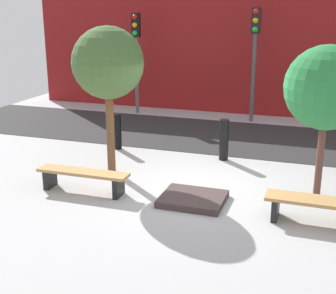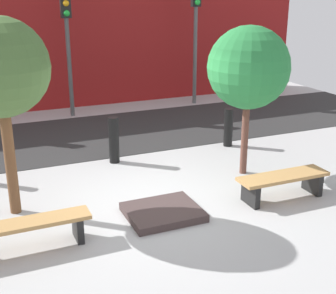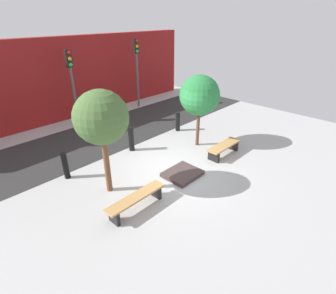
# 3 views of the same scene
# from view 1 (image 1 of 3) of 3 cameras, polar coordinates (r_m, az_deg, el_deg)

# --- Properties ---
(ground_plane) EXTENTS (18.00, 18.00, 0.00)m
(ground_plane) POSITION_cam_1_polar(r_m,az_deg,el_deg) (9.34, 3.84, -5.61)
(ground_plane) COLOR #ACACAC
(road_strip) EXTENTS (18.00, 3.62, 0.01)m
(road_strip) POSITION_cam_1_polar(r_m,az_deg,el_deg) (13.31, 8.64, 1.14)
(road_strip) COLOR #2B2B2B
(road_strip) RESTS_ON ground
(building_facade) EXTENTS (16.20, 0.50, 4.00)m
(building_facade) POSITION_cam_1_polar(r_m,az_deg,el_deg) (16.18, 11.12, 10.98)
(building_facade) COLOR maroon
(building_facade) RESTS_ON ground
(bench_left) EXTENTS (1.88, 0.40, 0.44)m
(bench_left) POSITION_cam_1_polar(r_m,az_deg,el_deg) (9.42, -10.31, -3.56)
(bench_left) COLOR black
(bench_left) RESTS_ON ground
(bench_right) EXTENTS (1.67, 0.48, 0.45)m
(bench_right) POSITION_cam_1_polar(r_m,az_deg,el_deg) (8.34, 17.53, -6.87)
(bench_right) COLOR black
(bench_right) RESTS_ON ground
(planter_bed) EXTENTS (1.19, 1.01, 0.13)m
(planter_bed) POSITION_cam_1_polar(r_m,az_deg,el_deg) (8.89, 3.05, -6.34)
(planter_bed) COLOR #423432
(planter_bed) RESTS_ON ground
(tree_behind_left_bench) EXTENTS (1.53, 1.53, 3.18)m
(tree_behind_left_bench) POSITION_cam_1_polar(r_m,az_deg,el_deg) (10.06, -7.34, 10.01)
(tree_behind_left_bench) COLOR brown
(tree_behind_left_bench) RESTS_ON ground
(tree_behind_right_bench) EXTENTS (1.57, 1.57, 2.91)m
(tree_behind_right_bench) POSITION_cam_1_polar(r_m,az_deg,el_deg) (9.10, 18.79, 6.80)
(tree_behind_right_bench) COLOR brown
(tree_behind_right_bench) RESTS_ON ground
(bollard_far_left) EXTENTS (0.19, 0.19, 0.93)m
(bollard_far_left) POSITION_cam_1_polar(r_m,az_deg,el_deg) (12.09, -6.15, 1.89)
(bollard_far_left) COLOR black
(bollard_far_left) RESTS_ON ground
(bollard_left) EXTENTS (0.22, 0.22, 1.00)m
(bollard_left) POSITION_cam_1_polar(r_m,az_deg,el_deg) (11.23, 6.84, 0.88)
(bollard_left) COLOR black
(bollard_left) RESTS_ON ground
(traffic_light_west) EXTENTS (0.28, 0.27, 3.35)m
(traffic_light_west) POSITION_cam_1_polar(r_m,az_deg,el_deg) (16.01, -3.91, 12.36)
(traffic_light_west) COLOR #5C5C5C
(traffic_light_west) RESTS_ON ground
(traffic_light_mid_west) EXTENTS (0.28, 0.27, 3.53)m
(traffic_light_mid_west) POSITION_cam_1_polar(r_m,az_deg,el_deg) (14.94, 10.54, 12.26)
(traffic_light_mid_west) COLOR #4C4C4C
(traffic_light_mid_west) RESTS_ON ground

